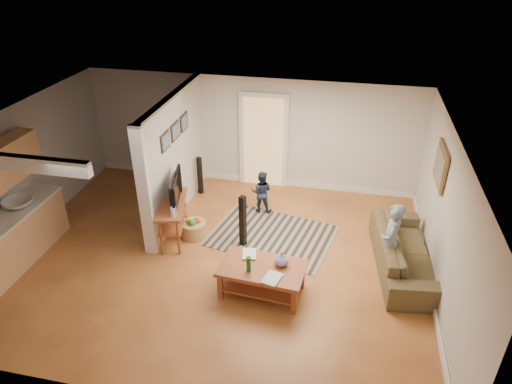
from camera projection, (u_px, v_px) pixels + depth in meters
ground at (216, 257)px, 8.33m from camera, size 7.50×7.50×0.00m
room_shell at (162, 170)px, 8.16m from camera, size 7.54×6.02×2.52m
area_rug at (272, 235)px, 8.91m from camera, size 2.59×2.11×0.01m
sofa at (401, 267)px, 8.07m from camera, size 1.16×2.39×0.67m
coffee_table at (263, 272)px, 7.30m from camera, size 1.42×0.90×0.80m
tv_console at (173, 206)px, 8.51m from camera, size 0.74×1.31×1.06m
speaker_left at (243, 221)px, 8.39m from camera, size 0.14×0.14×1.05m
speaker_right at (200, 175)px, 10.16m from camera, size 0.12×0.12×0.89m
toy_basket at (194, 229)px, 8.81m from camera, size 0.48×0.48×0.43m
child at (384, 274)px, 7.90m from camera, size 0.42×0.56×1.40m
toddler at (261, 211)px, 9.71m from camera, size 0.47×0.37×0.92m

